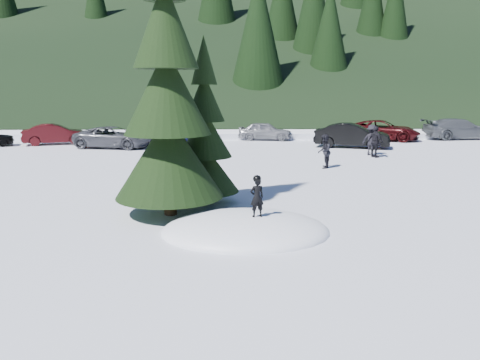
{
  "coord_description": "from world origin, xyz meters",
  "views": [
    {
      "loc": [
        -0.45,
        -11.88,
        3.76
      ],
      "look_at": [
        -0.11,
        1.54,
        1.1
      ],
      "focal_mm": 35.0,
      "sensor_mm": 36.0,
      "label": 1
    }
  ],
  "objects_px": {
    "spruce_short": "(205,140)",
    "car_5": "(352,136)",
    "car_2": "(113,137)",
    "child_skier": "(257,197)",
    "car_4": "(265,131)",
    "adult_0": "(324,151)",
    "car_3": "(185,133)",
    "spruce_tall": "(167,103)",
    "car_7": "(459,129)",
    "car_1": "(55,134)",
    "car_6": "(382,130)",
    "adult_1": "(375,142)",
    "adult_2": "(371,140)"
  },
  "relations": [
    {
      "from": "spruce_short",
      "to": "adult_1",
      "type": "relative_size",
      "value": 3.13
    },
    {
      "from": "child_skier",
      "to": "car_3",
      "type": "distance_m",
      "value": 20.73
    },
    {
      "from": "adult_0",
      "to": "car_5",
      "type": "bearing_deg",
      "value": 173.01
    },
    {
      "from": "adult_0",
      "to": "car_5",
      "type": "distance_m",
      "value": 8.33
    },
    {
      "from": "car_6",
      "to": "adult_2",
      "type": "bearing_deg",
      "value": 179.26
    },
    {
      "from": "adult_2",
      "to": "car_5",
      "type": "distance_m",
      "value": 3.43
    },
    {
      "from": "adult_1",
      "to": "car_5",
      "type": "height_order",
      "value": "adult_1"
    },
    {
      "from": "spruce_short",
      "to": "car_2",
      "type": "relative_size",
      "value": 1.1
    },
    {
      "from": "car_2",
      "to": "car_4",
      "type": "distance_m",
      "value": 10.8
    },
    {
      "from": "spruce_tall",
      "to": "adult_2",
      "type": "height_order",
      "value": "spruce_tall"
    },
    {
      "from": "adult_2",
      "to": "car_4",
      "type": "distance_m",
      "value": 9.54
    },
    {
      "from": "car_2",
      "to": "car_3",
      "type": "xyz_separation_m",
      "value": [
        4.27,
        2.43,
        0.03
      ]
    },
    {
      "from": "adult_0",
      "to": "car_3",
      "type": "height_order",
      "value": "adult_0"
    },
    {
      "from": "adult_0",
      "to": "car_3",
      "type": "xyz_separation_m",
      "value": [
        -7.51,
        10.3,
        -0.1
      ]
    },
    {
      "from": "child_skier",
      "to": "car_1",
      "type": "xyz_separation_m",
      "value": [
        -12.32,
        19.95,
        -0.3
      ]
    },
    {
      "from": "spruce_tall",
      "to": "car_7",
      "type": "bearing_deg",
      "value": 47.39
    },
    {
      "from": "car_5",
      "to": "car_7",
      "type": "distance_m",
      "value": 10.3
    },
    {
      "from": "car_2",
      "to": "car_6",
      "type": "xyz_separation_m",
      "value": [
        18.36,
        3.87,
        0.05
      ]
    },
    {
      "from": "car_5",
      "to": "car_6",
      "type": "xyz_separation_m",
      "value": [
        3.27,
        4.1,
        -0.04
      ]
    },
    {
      "from": "spruce_short",
      "to": "child_skier",
      "type": "height_order",
      "value": "spruce_short"
    },
    {
      "from": "spruce_short",
      "to": "car_1",
      "type": "distance_m",
      "value": 19.82
    },
    {
      "from": "adult_0",
      "to": "spruce_short",
      "type": "bearing_deg",
      "value": -21.87
    },
    {
      "from": "car_4",
      "to": "adult_2",
      "type": "bearing_deg",
      "value": -135.21
    },
    {
      "from": "adult_1",
      "to": "car_5",
      "type": "xyz_separation_m",
      "value": [
        -0.15,
        4.31,
        -0.09
      ]
    },
    {
      "from": "spruce_short",
      "to": "car_5",
      "type": "height_order",
      "value": "spruce_short"
    },
    {
      "from": "car_1",
      "to": "car_4",
      "type": "height_order",
      "value": "car_1"
    },
    {
      "from": "child_skier",
      "to": "car_3",
      "type": "xyz_separation_m",
      "value": [
        -3.71,
        20.39,
        -0.29
      ]
    },
    {
      "from": "child_skier",
      "to": "adult_2",
      "type": "distance_m",
      "value": 16.07
    },
    {
      "from": "spruce_tall",
      "to": "adult_0",
      "type": "bearing_deg",
      "value": 52.11
    },
    {
      "from": "spruce_tall",
      "to": "adult_0",
      "type": "xyz_separation_m",
      "value": [
        6.28,
        8.08,
        -2.52
      ]
    },
    {
      "from": "adult_2",
      "to": "car_3",
      "type": "distance_m",
      "value": 12.6
    },
    {
      "from": "car_2",
      "to": "car_3",
      "type": "height_order",
      "value": "car_3"
    },
    {
      "from": "car_1",
      "to": "adult_0",
      "type": "bearing_deg",
      "value": -140.31
    },
    {
      "from": "spruce_tall",
      "to": "adult_0",
      "type": "relative_size",
      "value": 5.37
    },
    {
      "from": "spruce_short",
      "to": "car_5",
      "type": "relative_size",
      "value": 1.15
    },
    {
      "from": "car_5",
      "to": "car_6",
      "type": "relative_size",
      "value": 0.89
    },
    {
      "from": "spruce_tall",
      "to": "car_4",
      "type": "distance_m",
      "value": 20.83
    },
    {
      "from": "adult_1",
      "to": "car_2",
      "type": "bearing_deg",
      "value": 43.07
    },
    {
      "from": "adult_0",
      "to": "car_6",
      "type": "xyz_separation_m",
      "value": [
        6.59,
        11.74,
        -0.08
      ]
    },
    {
      "from": "spruce_short",
      "to": "car_3",
      "type": "distance_m",
      "value": 17.18
    },
    {
      "from": "car_2",
      "to": "car_5",
      "type": "xyz_separation_m",
      "value": [
        15.09,
        -0.24,
        0.09
      ]
    },
    {
      "from": "spruce_short",
      "to": "car_1",
      "type": "height_order",
      "value": "spruce_short"
    },
    {
      "from": "car_3",
      "to": "adult_0",
      "type": "bearing_deg",
      "value": -153.21
    },
    {
      "from": "spruce_short",
      "to": "car_6",
      "type": "xyz_separation_m",
      "value": [
        11.87,
        18.42,
        -1.38
      ]
    },
    {
      "from": "spruce_tall",
      "to": "car_1",
      "type": "relative_size",
      "value": 2.07
    },
    {
      "from": "child_skier",
      "to": "adult_0",
      "type": "bearing_deg",
      "value": -128.81
    },
    {
      "from": "spruce_short",
      "to": "car_5",
      "type": "bearing_deg",
      "value": 59.0
    },
    {
      "from": "adult_1",
      "to": "car_2",
      "type": "height_order",
      "value": "adult_1"
    },
    {
      "from": "child_skier",
      "to": "car_4",
      "type": "relative_size",
      "value": 0.26
    },
    {
      "from": "spruce_tall",
      "to": "car_7",
      "type": "relative_size",
      "value": 1.64
    }
  ]
}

